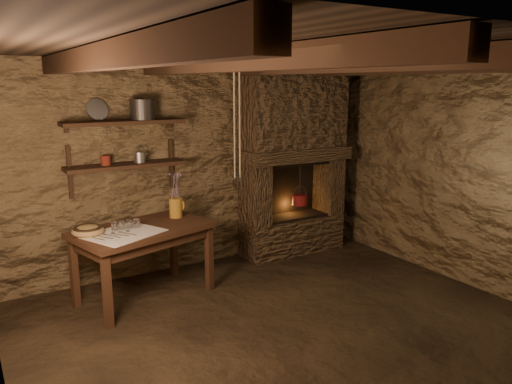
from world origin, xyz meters
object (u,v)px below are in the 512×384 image
work_table (144,260)px  iron_stockpot (142,110)px  wooden_bowl (88,231)px  stoneware_jug (176,198)px  red_pot (300,199)px

work_table → iron_stockpot: (0.22, 0.49, 1.46)m
wooden_bowl → stoneware_jug: bearing=9.6°
work_table → iron_stockpot: bearing=51.4°
work_table → red_pot: (2.20, 0.37, 0.29)m
red_pot → stoneware_jug: bearing=-173.5°
wooden_bowl → red_pot: (2.72, 0.36, -0.09)m
wooden_bowl → red_pot: red_pot is taller
iron_stockpot → red_pot: bearing=-3.5°
stoneware_jug → red_pot: size_ratio=0.89×
red_pot → work_table: bearing=-170.3°
work_table → red_pot: red_pot is taller
iron_stockpot → stoneware_jug: bearing=-56.9°
work_table → red_pot: 2.25m
iron_stockpot → work_table: bearing=-113.9°
iron_stockpot → red_pot: size_ratio=0.48×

